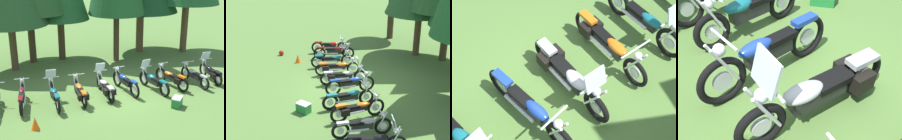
# 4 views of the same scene
# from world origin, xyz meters

# --- Properties ---
(ground_plane) EXTENTS (80.00, 80.00, 0.00)m
(ground_plane) POSITION_xyz_m (0.00, 0.00, 0.00)
(ground_plane) COLOR #4C7033
(motorcycle_2) EXTENTS (0.69, 2.38, 1.38)m
(motorcycle_2) POSITION_xyz_m (-2.81, 0.07, 0.46)
(motorcycle_2) COLOR black
(motorcycle_2) RESTS_ON ground_plane
(motorcycle_3) EXTENTS (0.75, 2.32, 0.99)m
(motorcycle_3) POSITION_xyz_m (-1.69, -0.01, 0.44)
(motorcycle_3) COLOR black
(motorcycle_3) RESTS_ON ground_plane
(motorcycle_4) EXTENTS (0.67, 2.33, 1.35)m
(motorcycle_4) POSITION_xyz_m (-0.49, 0.05, 0.45)
(motorcycle_4) COLOR black
(motorcycle_4) RESTS_ON ground_plane
(motorcycle_5) EXTENTS (0.61, 2.37, 1.03)m
(motorcycle_5) POSITION_xyz_m (0.55, 0.15, 0.47)
(motorcycle_5) COLOR black
(motorcycle_5) RESTS_ON ground_plane
(motorcycle_6) EXTENTS (0.63, 2.32, 1.36)m
(motorcycle_6) POSITION_xyz_m (1.82, -0.25, 0.47)
(motorcycle_6) COLOR black
(motorcycle_6) RESTS_ON ground_plane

